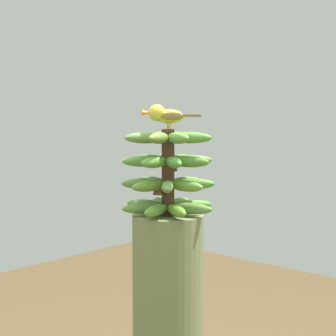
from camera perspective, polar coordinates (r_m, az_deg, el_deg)
name	(u,v)px	position (r m, az deg, el deg)	size (l,w,h in m)	color
banana_bunch	(168,172)	(1.81, -0.01, -0.49)	(0.33, 0.33, 0.30)	#4C2D1E
perched_bird	(165,115)	(1.78, -0.37, 5.94)	(0.14, 0.18, 0.09)	#C68933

